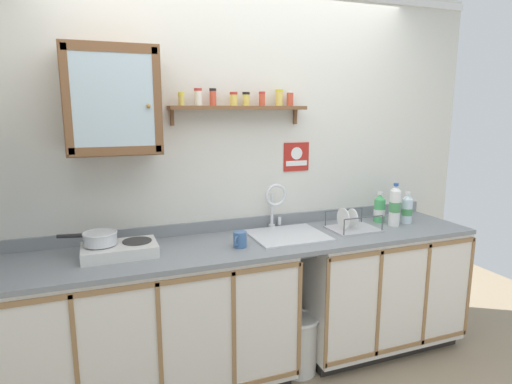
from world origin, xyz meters
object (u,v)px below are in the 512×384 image
bottle_opaque_white_1 (395,206)px  mug (240,239)px  warning_sign (296,157)px  bottle_soda_green_0 (379,209)px  wall_cabinet (112,101)px  hot_plate_stove (120,250)px  sink (286,237)px  bottle_water_clear_2 (407,209)px  saucepan (99,238)px  dish_rack (352,226)px  trash_bin (299,343)px

bottle_opaque_white_1 → mug: size_ratio=2.98×
warning_sign → bottle_soda_green_0: bearing=-16.8°
mug → wall_cabinet: 1.10m
hot_plate_stove → mug: (0.70, -0.10, 0.01)m
sink → bottle_water_clear_2: sink is taller
bottle_soda_green_0 → saucepan: bearing=-177.8°
bottle_opaque_white_1 → dish_rack: bearing=178.2°
sink → dish_rack: size_ratio=1.46×
dish_rack → wall_cabinet: size_ratio=0.55×
dish_rack → warning_sign: warning_sign is taller
saucepan → wall_cabinet: (0.12, 0.10, 0.77)m
hot_plate_stove → warning_sign: warning_sign is taller
warning_sign → dish_rack: bearing=-46.0°
dish_rack → warning_sign: size_ratio=1.62×
trash_bin → dish_rack: bearing=14.7°
saucepan → mug: saucepan is taller
dish_rack → trash_bin: (-0.46, -0.12, -0.74)m
trash_bin → bottle_soda_green_0: bearing=17.1°
sink → trash_bin: size_ratio=1.23×
dish_rack → bottle_opaque_white_1: bearing=-1.8°
sink → wall_cabinet: 1.39m
bottle_opaque_white_1 → saucepan: bearing=178.5°
hot_plate_stove → saucepan: size_ratio=1.29×
sink → wall_cabinet: (-1.06, 0.10, 0.89)m
dish_rack → mug: dish_rack is taller
saucepan → dish_rack: 1.67m
sink → saucepan: size_ratio=1.49×
bottle_water_clear_2 → dish_rack: bottle_water_clear_2 is taller
saucepan → bottle_opaque_white_1: bearing=-1.5°
bottle_water_clear_2 → bottle_opaque_white_1: bearing=-169.4°
bottle_opaque_white_1 → trash_bin: size_ratio=0.79×
dish_rack → mug: bearing=-174.6°
bottle_opaque_white_1 → trash_bin: bearing=-172.3°
saucepan → wall_cabinet: wall_cabinet is taller
hot_plate_stove → bottle_opaque_white_1: bottle_opaque_white_1 is taller
mug → dish_rack: bearing=5.4°
sink → bottle_soda_green_0: sink is taller
saucepan → trash_bin: size_ratio=0.82×
bottle_soda_green_0 → mug: bottle_soda_green_0 is taller
bottle_opaque_white_1 → bottle_water_clear_2: bottle_opaque_white_1 is taller
sink → warning_sign: warning_sign is taller
sink → mug: 0.40m
dish_rack → wall_cabinet: wall_cabinet is taller
sink → trash_bin: 0.72m
sink → dish_rack: 0.49m
bottle_soda_green_0 → mug: (-1.18, -0.20, -0.05)m
mug → hot_plate_stove: bearing=171.7°
mug → saucepan: bearing=171.4°
bottle_water_clear_2 → mug: 1.35m
sink → saucepan: sink is taller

